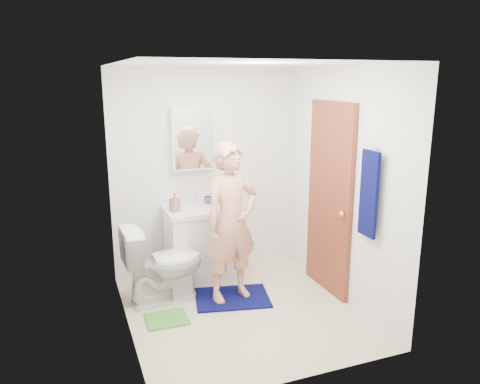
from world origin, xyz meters
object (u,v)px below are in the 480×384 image
object	(u,v)px
medicine_cabinet	(193,139)
toothbrush_cup	(208,200)
soap_dispenser	(175,202)
man	(231,223)
towel	(369,194)
vanity_cabinet	(201,245)
toilet	(163,263)

from	to	relation	value
medicine_cabinet	toothbrush_cup	world-z (taller)	medicine_cabinet
soap_dispenser	man	xyz separation A→B (m)	(0.45, -0.59, -0.11)
medicine_cabinet	man	world-z (taller)	medicine_cabinet
soap_dispenser	man	size ratio (longest dim) A/B	0.13
medicine_cabinet	towel	xyz separation A→B (m)	(1.18, -1.71, -0.35)
vanity_cabinet	man	xyz separation A→B (m)	(0.15, -0.65, 0.45)
vanity_cabinet	soap_dispenser	xyz separation A→B (m)	(-0.30, -0.06, 0.56)
medicine_cabinet	vanity_cabinet	bearing A→B (deg)	-90.00
medicine_cabinet	toothbrush_cup	xyz separation A→B (m)	(0.14, -0.10, -0.71)
vanity_cabinet	medicine_cabinet	size ratio (longest dim) A/B	1.14
towel	man	bearing A→B (deg)	140.99
towel	toothbrush_cup	distance (m)	1.95
medicine_cabinet	toilet	size ratio (longest dim) A/B	0.85
toilet	soap_dispenser	size ratio (longest dim) A/B	3.91
vanity_cabinet	toilet	bearing A→B (deg)	-141.42
toilet	man	size ratio (longest dim) A/B	0.50
medicine_cabinet	toothbrush_cup	size ratio (longest dim) A/B	6.43
vanity_cabinet	medicine_cabinet	bearing A→B (deg)	90.00
medicine_cabinet	man	distance (m)	1.16
toilet	toothbrush_cup	bearing A→B (deg)	-54.16
towel	toilet	world-z (taller)	towel
medicine_cabinet	toothbrush_cup	distance (m)	0.73
vanity_cabinet	soap_dispenser	size ratio (longest dim) A/B	3.78
toothbrush_cup	man	xyz separation A→B (m)	(0.01, -0.77, -0.05)
vanity_cabinet	medicine_cabinet	distance (m)	1.22
vanity_cabinet	soap_dispenser	bearing A→B (deg)	-168.88
medicine_cabinet	toilet	world-z (taller)	medicine_cabinet
soap_dispenser	toothbrush_cup	distance (m)	0.48
towel	man	xyz separation A→B (m)	(-1.03, 0.84, -0.40)
man	towel	bearing A→B (deg)	-51.27
vanity_cabinet	toilet	xyz separation A→B (m)	(-0.52, -0.42, 0.01)
toilet	man	bearing A→B (deg)	-112.49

